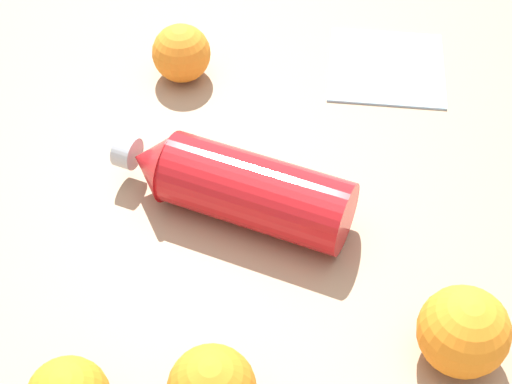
# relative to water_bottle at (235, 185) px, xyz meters

# --- Properties ---
(ground_plane) EXTENTS (2.40, 2.40, 0.00)m
(ground_plane) POSITION_rel_water_bottle_xyz_m (-0.03, -0.02, -0.04)
(ground_plane) COLOR #9E7F60
(water_bottle) EXTENTS (0.16, 0.26, 0.08)m
(water_bottle) POSITION_rel_water_bottle_xyz_m (0.00, 0.00, 0.00)
(water_bottle) COLOR red
(water_bottle) RESTS_ON ground_plane
(orange_1) EXTENTS (0.07, 0.07, 0.07)m
(orange_1) POSITION_rel_water_bottle_xyz_m (-0.22, -0.08, -0.00)
(orange_1) COLOR orange
(orange_1) RESTS_ON ground_plane
(orange_3) EXTENTS (0.08, 0.08, 0.08)m
(orange_3) POSITION_rel_water_bottle_xyz_m (0.17, 0.21, 0.00)
(orange_3) COLOR orange
(orange_3) RESTS_ON ground_plane
(folded_napkin) EXTENTS (0.16, 0.15, 0.01)m
(folded_napkin) POSITION_rel_water_bottle_xyz_m (-0.25, 0.18, -0.03)
(folded_napkin) COLOR #99BFD8
(folded_napkin) RESTS_ON ground_plane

